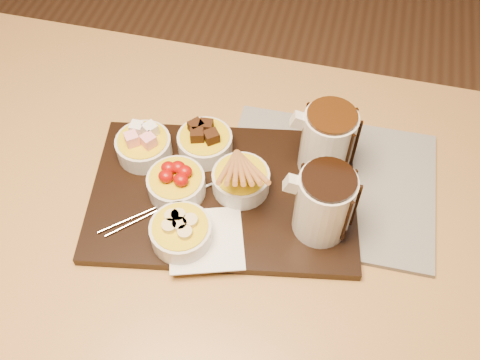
% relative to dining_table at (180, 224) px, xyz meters
% --- Properties ---
extents(ground, '(5.00, 5.00, 0.00)m').
position_rel_dining_table_xyz_m(ground, '(0.00, 0.00, -0.65)').
color(ground, brown).
rests_on(ground, ground).
extents(dining_table, '(1.20, 0.80, 0.75)m').
position_rel_dining_table_xyz_m(dining_table, '(0.00, 0.00, 0.00)').
color(dining_table, '#B18141').
rests_on(dining_table, ground).
extents(serving_board, '(0.51, 0.38, 0.02)m').
position_rel_dining_table_xyz_m(serving_board, '(0.09, 0.02, 0.11)').
color(serving_board, black).
rests_on(serving_board, dining_table).
extents(napkin, '(0.15, 0.15, 0.00)m').
position_rel_dining_table_xyz_m(napkin, '(0.08, -0.09, 0.12)').
color(napkin, white).
rests_on(napkin, serving_board).
extents(bowl_marshmallows, '(0.10, 0.10, 0.04)m').
position_rel_dining_table_xyz_m(bowl_marshmallows, '(-0.08, 0.06, 0.14)').
color(bowl_marshmallows, silver).
rests_on(bowl_marshmallows, serving_board).
extents(bowl_cake, '(0.10, 0.10, 0.04)m').
position_rel_dining_table_xyz_m(bowl_cake, '(0.03, 0.10, 0.14)').
color(bowl_cake, silver).
rests_on(bowl_cake, serving_board).
extents(bowl_strawberries, '(0.10, 0.10, 0.04)m').
position_rel_dining_table_xyz_m(bowl_strawberries, '(0.01, -0.00, 0.14)').
color(bowl_strawberries, silver).
rests_on(bowl_strawberries, serving_board).
extents(bowl_biscotti, '(0.10, 0.10, 0.04)m').
position_rel_dining_table_xyz_m(bowl_biscotti, '(0.11, 0.03, 0.14)').
color(bowl_biscotti, silver).
rests_on(bowl_biscotti, serving_board).
extents(bowl_bananas, '(0.10, 0.10, 0.04)m').
position_rel_dining_table_xyz_m(bowl_bananas, '(0.04, -0.09, 0.14)').
color(bowl_bananas, silver).
rests_on(bowl_bananas, serving_board).
extents(pitcher_dark_chocolate, '(0.11, 0.11, 0.13)m').
position_rel_dining_table_xyz_m(pitcher_dark_chocolate, '(0.26, -0.01, 0.18)').
color(pitcher_dark_chocolate, silver).
rests_on(pitcher_dark_chocolate, serving_board).
extents(pitcher_milk_chocolate, '(0.11, 0.11, 0.13)m').
position_rel_dining_table_xyz_m(pitcher_milk_chocolate, '(0.25, 0.12, 0.18)').
color(pitcher_milk_chocolate, silver).
rests_on(pitcher_milk_chocolate, serving_board).
extents(fondue_skewers, '(0.20, 0.21, 0.01)m').
position_rel_dining_table_xyz_m(fondue_skewers, '(0.00, -0.03, 0.12)').
color(fondue_skewers, silver).
rests_on(fondue_skewers, serving_board).
extents(newspaper, '(0.38, 0.31, 0.01)m').
position_rel_dining_table_xyz_m(newspaper, '(0.26, 0.09, 0.10)').
color(newspaper, beige).
rests_on(newspaper, dining_table).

